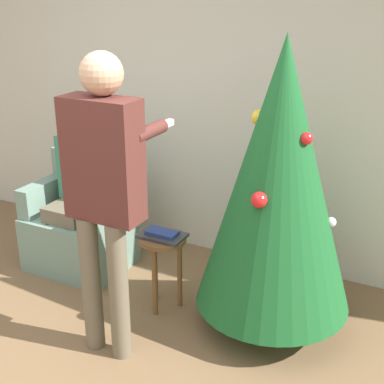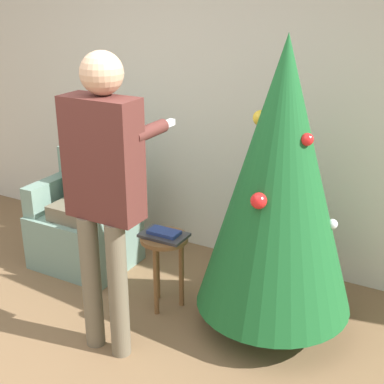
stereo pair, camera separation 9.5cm
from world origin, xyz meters
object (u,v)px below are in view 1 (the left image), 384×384
Objects in this scene: christmas_tree at (279,179)px; person_standing at (104,181)px; side_stool at (163,252)px; person_seated at (78,185)px; armchair at (83,226)px.

christmas_tree is 1.05m from person_standing.
person_seated is at bearing 165.36° from side_stool.
armchair is at bearing 164.21° from side_stool.
christmas_tree reaches higher than person_standing.
christmas_tree is 1.04× the size of person_standing.
armchair is 0.36m from person_seated.
christmas_tree is 2.11× the size of armchair.
person_seated is 2.31× the size of side_stool.
armchair is 0.71× the size of person_seated.
christmas_tree is 1.80m from armchair.
armchair is 1.65× the size of side_stool.
armchair reaches higher than side_stool.
christmas_tree is at bearing -3.78° from person_seated.
side_stool is at bearing -170.64° from christmas_tree.
side_stool is at bearing -14.64° from person_seated.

